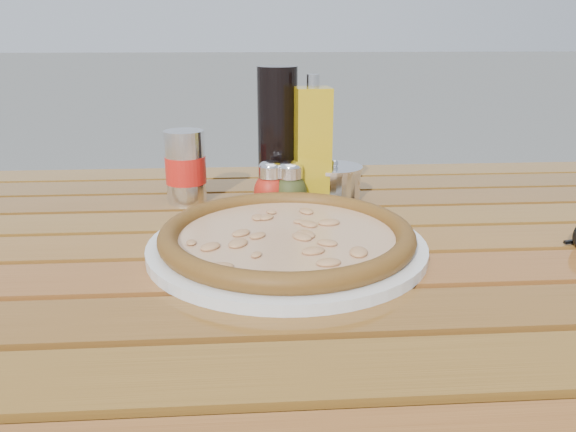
{
  "coord_description": "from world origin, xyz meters",
  "views": [
    {
      "loc": [
        -0.05,
        -0.72,
        1.02
      ],
      "look_at": [
        0.0,
        0.02,
        0.78
      ],
      "focal_mm": 35.0,
      "sensor_mm": 36.0,
      "label": 1
    }
  ],
  "objects": [
    {
      "name": "dark_bottle",
      "position": [
        -0.0,
        0.21,
        0.86
      ],
      "size": [
        0.07,
        0.07,
        0.22
      ],
      "primitive_type": "cylinder",
      "rotation": [
        0.0,
        0.0,
        -0.06
      ],
      "color": "black",
      "rests_on": "table"
    },
    {
      "name": "table",
      "position": [
        0.0,
        -0.0,
        0.67
      ],
      "size": [
        1.4,
        0.9,
        0.75
      ],
      "color": "#33190B",
      "rests_on": "ground"
    },
    {
      "name": "pizza",
      "position": [
        -0.01,
        -0.04,
        0.77
      ],
      "size": [
        0.39,
        0.39,
        0.03
      ],
      "rotation": [
        0.0,
        0.0,
        0.22
      ],
      "color": "beige",
      "rests_on": "plate"
    },
    {
      "name": "oregano_shaker",
      "position": [
        0.01,
        0.14,
        0.79
      ],
      "size": [
        0.06,
        0.06,
        0.08
      ],
      "rotation": [
        0.0,
        0.0,
        0.18
      ],
      "color": "#3B421A",
      "rests_on": "table"
    },
    {
      "name": "soda_can",
      "position": [
        -0.16,
        0.2,
        0.81
      ],
      "size": [
        0.07,
        0.07,
        0.12
      ],
      "rotation": [
        0.0,
        0.0,
        0.08
      ],
      "color": "silver",
      "rests_on": "table"
    },
    {
      "name": "olive_oil_cruet",
      "position": [
        0.05,
        0.18,
        0.85
      ],
      "size": [
        0.06,
        0.06,
        0.21
      ],
      "rotation": [
        0.0,
        0.0,
        0.07
      ],
      "color": "#B18F12",
      "rests_on": "table"
    },
    {
      "name": "pepper_shaker",
      "position": [
        -0.02,
        0.15,
        0.79
      ],
      "size": [
        0.07,
        0.07,
        0.08
      ],
      "rotation": [
        0.0,
        0.0,
        -0.38
      ],
      "color": "red",
      "rests_on": "table"
    },
    {
      "name": "plate",
      "position": [
        -0.01,
        -0.04,
        0.76
      ],
      "size": [
        0.38,
        0.38,
        0.01
      ],
      "primitive_type": "cylinder",
      "rotation": [
        0.0,
        0.0,
        0.04
      ],
      "color": "silver",
      "rests_on": "table"
    },
    {
      "name": "parmesan_tin",
      "position": [
        0.09,
        0.19,
        0.78
      ],
      "size": [
        0.11,
        0.11,
        0.07
      ],
      "rotation": [
        0.0,
        0.0,
        0.14
      ],
      "color": "silver",
      "rests_on": "table"
    }
  ]
}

